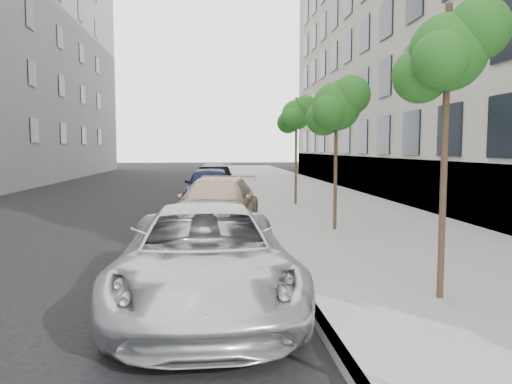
{
  "coord_description": "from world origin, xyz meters",
  "views": [
    {
      "loc": [
        -0.29,
        -5.68,
        2.42
      ],
      "look_at": [
        0.66,
        4.7,
        1.5
      ],
      "focal_mm": 35.0,
      "sensor_mm": 36.0,
      "label": 1
    }
  ],
  "objects": [
    {
      "name": "sedan_black",
      "position": [
        -0.1,
        20.5,
        0.73
      ],
      "size": [
        2.02,
        4.55,
        1.45
      ],
      "primitive_type": "imported",
      "rotation": [
        0.0,
        0.0,
        0.11
      ],
      "color": "black",
      "rests_on": "ground"
    },
    {
      "name": "sedan_blue",
      "position": [
        -0.34,
        15.28,
        0.82
      ],
      "size": [
        2.15,
        4.92,
        1.65
      ],
      "primitive_type": "imported",
      "rotation": [
        0.0,
        0.0,
        -0.04
      ],
      "color": "black",
      "rests_on": "ground"
    },
    {
      "name": "tree_near",
      "position": [
        3.23,
        1.5,
        3.81
      ],
      "size": [
        1.53,
        1.33,
        4.43
      ],
      "color": "#38281C",
      "rests_on": "sidewalk"
    },
    {
      "name": "suv",
      "position": [
        -0.1,
        8.81,
        0.77
      ],
      "size": [
        3.02,
        5.6,
        1.54
      ],
      "primitive_type": "imported",
      "rotation": [
        0.0,
        0.0,
        -0.17
      ],
      "color": "tan",
      "rests_on": "ground"
    },
    {
      "name": "sedan_rear",
      "position": [
        -0.1,
        25.8,
        0.73
      ],
      "size": [
        2.68,
        5.23,
        1.45
      ],
      "primitive_type": "imported",
      "rotation": [
        0.0,
        0.0,
        -0.13
      ],
      "color": "#999CA0",
      "rests_on": "ground"
    },
    {
      "name": "sidewalk",
      "position": [
        4.3,
        24.0,
        0.07
      ],
      "size": [
        6.4,
        72.0,
        0.14
      ],
      "primitive_type": "cube",
      "color": "gray",
      "rests_on": "ground"
    },
    {
      "name": "tree_far",
      "position": [
        3.23,
        14.5,
        3.76
      ],
      "size": [
        1.58,
        1.38,
        4.41
      ],
      "color": "#38281C",
      "rests_on": "sidewalk"
    },
    {
      "name": "tree_mid",
      "position": [
        3.23,
        8.0,
        3.57
      ],
      "size": [
        1.69,
        1.49,
        4.27
      ],
      "color": "#38281C",
      "rests_on": "sidewalk"
    },
    {
      "name": "ground",
      "position": [
        0.0,
        0.0,
        0.0
      ],
      "size": [
        160.0,
        160.0,
        0.0
      ],
      "primitive_type": "plane",
      "color": "black",
      "rests_on": "ground"
    },
    {
      "name": "curb",
      "position": [
        1.18,
        24.0,
        0.07
      ],
      "size": [
        0.15,
        72.0,
        0.14
      ],
      "primitive_type": "cube",
      "color": "#9E9B93",
      "rests_on": "ground"
    },
    {
      "name": "minivan",
      "position": [
        -0.38,
        1.85,
        0.77
      ],
      "size": [
        2.62,
        5.56,
        1.53
      ],
      "primitive_type": "imported",
      "rotation": [
        0.0,
        0.0,
        0.01
      ],
      "color": "#BBBEC0",
      "rests_on": "ground"
    }
  ]
}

